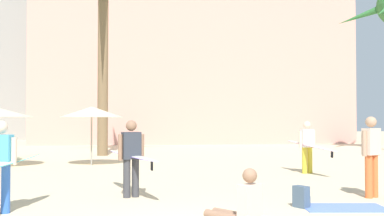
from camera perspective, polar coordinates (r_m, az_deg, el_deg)
hotel_pink at (r=38.38m, az=-0.30°, el=10.95°), size 23.22×10.59×19.96m
cafe_umbrella_0 at (r=17.77m, az=-12.24°, el=-0.47°), size 2.33×2.33×2.21m
beach_towel at (r=9.61m, az=18.25°, el=-11.58°), size 1.68×1.11×0.01m
backpack at (r=9.41m, az=13.32°, el=-10.62°), size 0.33×0.35×0.42m
person_far_left at (r=10.46m, az=-7.48°, el=-5.77°), size 1.35×3.08×1.70m
person_far_right at (r=15.22m, az=14.12°, el=-4.45°), size 0.84×2.81×1.66m
person_mid_right at (r=10.96m, az=21.19°, el=-5.17°), size 0.58×0.38×1.78m
person_near_right at (r=7.80m, az=6.06°, el=-11.73°), size 0.89×1.02×0.92m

